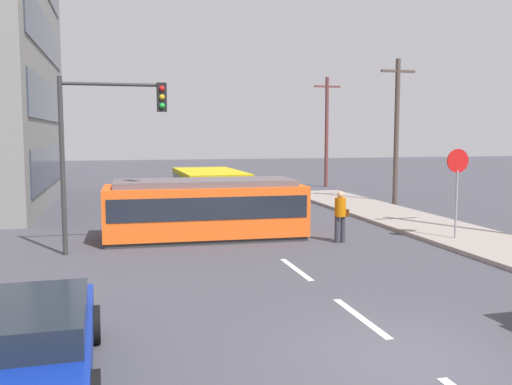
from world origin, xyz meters
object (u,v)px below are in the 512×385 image
(pedestrian_crossing, at_px, (340,213))
(stop_sign, at_px, (457,175))
(city_bus, at_px, (210,190))
(streetcar_tram, at_px, (205,208))
(utility_pole_mid, at_px, (397,129))
(utility_pole_far, at_px, (327,130))
(traffic_light_mast, at_px, (105,130))
(parked_sedan_near, at_px, (29,341))

(pedestrian_crossing, relative_size, stop_sign, 0.58)
(city_bus, height_order, pedestrian_crossing, city_bus)
(streetcar_tram, height_order, utility_pole_mid, utility_pole_mid)
(city_bus, bearing_deg, pedestrian_crossing, -65.42)
(utility_pole_far, bearing_deg, traffic_light_mast, -127.10)
(streetcar_tram, height_order, traffic_light_mast, traffic_light_mast)
(parked_sedan_near, relative_size, utility_pole_far, 0.64)
(streetcar_tram, relative_size, parked_sedan_near, 1.46)
(streetcar_tram, distance_m, traffic_light_mast, 4.38)
(city_bus, xyz_separation_m, utility_pole_far, (9.66, 11.55, 2.65))
(utility_pole_far, bearing_deg, city_bus, -129.93)
(city_bus, relative_size, parked_sedan_near, 1.19)
(city_bus, xyz_separation_m, parked_sedan_near, (-5.09, -15.59, -0.49))
(stop_sign, height_order, utility_pole_far, utility_pole_far)
(streetcar_tram, distance_m, stop_sign, 8.27)
(parked_sedan_near, bearing_deg, traffic_light_mast, 83.90)
(parked_sedan_near, bearing_deg, streetcar_tram, 68.67)
(streetcar_tram, height_order, utility_pole_far, utility_pole_far)
(utility_pole_mid, bearing_deg, stop_sign, -106.68)
(utility_pole_mid, bearing_deg, traffic_light_mast, -147.99)
(traffic_light_mast, xyz_separation_m, utility_pole_mid, (13.78, 8.61, 0.15))
(streetcar_tram, height_order, city_bus, streetcar_tram)
(parked_sedan_near, xyz_separation_m, utility_pole_far, (14.75, 27.13, 3.14))
(city_bus, bearing_deg, streetcar_tram, -101.01)
(city_bus, bearing_deg, stop_sign, -48.78)
(city_bus, relative_size, utility_pole_mid, 0.76)
(pedestrian_crossing, xyz_separation_m, traffic_light_mast, (-7.27, 0.14, 2.65))
(utility_pole_mid, distance_m, utility_pole_far, 9.64)
(traffic_light_mast, height_order, utility_pole_far, utility_pole_far)
(pedestrian_crossing, bearing_deg, parked_sedan_near, -133.24)
(city_bus, bearing_deg, utility_pole_far, 50.07)
(stop_sign, distance_m, traffic_light_mast, 11.04)
(stop_sign, distance_m, utility_pole_far, 19.54)
(parked_sedan_near, xyz_separation_m, utility_pole_mid, (14.73, 17.49, 3.12))
(parked_sedan_near, height_order, utility_pole_far, utility_pole_far)
(utility_pole_mid, bearing_deg, city_bus, -168.82)
(stop_sign, distance_m, utility_pole_mid, 10.16)
(parked_sedan_near, distance_m, stop_sign, 14.31)
(pedestrian_crossing, bearing_deg, city_bus, 114.58)
(streetcar_tram, distance_m, parked_sedan_near, 11.28)
(traffic_light_mast, bearing_deg, utility_pole_mid, 32.01)
(city_bus, relative_size, pedestrian_crossing, 3.26)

